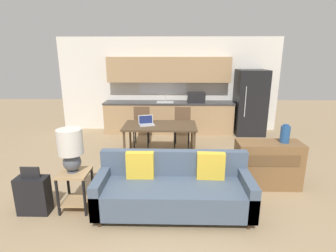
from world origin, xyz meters
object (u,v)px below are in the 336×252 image
object	(u,v)px
refrigerator	(250,103)
dining_chair_far_left	(142,125)
laptop	(146,122)
suitcase	(34,195)
dining_table	(160,128)
couch	(174,189)
credenza	(268,164)
dining_chair_far_right	(182,125)
side_table	(75,184)
table_lamp	(71,147)
vase	(285,134)

from	to	relation	value
refrigerator	dining_chair_far_left	xyz separation A→B (m)	(-2.95, -1.03, -0.38)
laptop	suitcase	size ratio (longest dim) A/B	0.53
dining_chair_far_left	suitcase	size ratio (longest dim) A/B	1.33
dining_table	couch	world-z (taller)	couch
dining_table	laptop	size ratio (longest dim) A/B	4.12
refrigerator	dining_chair_far_left	bearing A→B (deg)	-160.79
credenza	couch	bearing A→B (deg)	-153.94
refrigerator	laptop	distance (m)	3.29
dining_chair_far_right	laptop	bearing A→B (deg)	-131.88
laptop	suitcase	bearing A→B (deg)	-139.47
side_table	suitcase	size ratio (longest dim) A/B	0.82
dining_chair_far_right	couch	bearing A→B (deg)	-89.37
suitcase	side_table	bearing A→B (deg)	12.55
table_lamp	dining_chair_far_right	bearing A→B (deg)	59.84
side_table	dining_chair_far_left	xyz separation A→B (m)	(0.62, 2.88, 0.13)
side_table	credenza	world-z (taller)	credenza
dining_chair_far_left	laptop	xyz separation A→B (m)	(0.21, -0.78, 0.26)
table_lamp	dining_table	bearing A→B (deg)	61.00
dining_table	credenza	bearing A→B (deg)	-34.40
dining_chair_far_right	credenza	bearing A→B (deg)	-51.48
credenza	dining_chair_far_left	distance (m)	3.21
couch	credenza	world-z (taller)	couch
credenza	dining_chair_far_right	xyz separation A→B (m)	(-1.41, 2.09, 0.12)
table_lamp	suitcase	bearing A→B (deg)	-165.61
dining_table	vase	world-z (taller)	vase
refrigerator	laptop	bearing A→B (deg)	-146.59
side_table	suitcase	distance (m)	0.59
credenza	dining_chair_far_left	world-z (taller)	dining_chair_far_left
dining_chair_far_left	credenza	bearing A→B (deg)	-42.72
side_table	table_lamp	bearing A→B (deg)	145.34
dining_table	table_lamp	distance (m)	2.38
vase	dining_table	bearing A→B (deg)	148.82
refrigerator	side_table	size ratio (longest dim) A/B	3.09
side_table	vase	size ratio (longest dim) A/B	1.88
dining_table	credenza	distance (m)	2.34
dining_table	couch	bearing A→B (deg)	-81.67
side_table	vase	bearing A→B (deg)	13.38
table_lamp	suitcase	xyz separation A→B (m)	(-0.55, -0.14, -0.67)
refrigerator	dining_table	xyz separation A→B (m)	(-2.44, -1.82, -0.23)
dining_chair_far_left	laptop	world-z (taller)	dining_chair_far_left
dining_table	credenza	world-z (taller)	credenza
dining_table	side_table	world-z (taller)	dining_table
vase	dining_chair_far_left	xyz separation A→B (m)	(-2.66, 2.10, -0.42)
side_table	dining_chair_far_left	bearing A→B (deg)	77.84
couch	laptop	distance (m)	2.24
laptop	suitcase	xyz separation A→B (m)	(-1.39, -2.22, -0.50)
dining_chair_far_left	side_table	bearing A→B (deg)	-103.82
couch	dining_chair_far_left	world-z (taller)	dining_chair_far_left
side_table	table_lamp	xyz separation A→B (m)	(-0.02, 0.01, 0.57)
dining_table	vase	size ratio (longest dim) A/B	5.03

